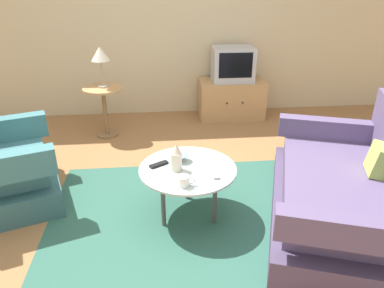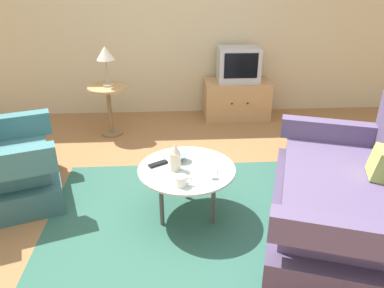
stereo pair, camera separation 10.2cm
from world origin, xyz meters
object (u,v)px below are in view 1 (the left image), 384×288
bowl (182,158)px  tv_remote_silver (216,173)px  television (233,64)px  side_table (104,101)px  tv_stand (231,99)px  table_lamp (100,55)px  tv_remote_dark (159,164)px  vase (176,158)px  armchair (0,171)px  couch (346,194)px  coffee_table (188,172)px  mug (184,181)px

bowl → tv_remote_silver: bearing=-43.5°
television → side_table: bearing=-163.2°
tv_stand → tv_remote_silver: size_ratio=4.92×
bowl → table_lamp: bearing=116.6°
tv_stand → tv_remote_silver: tv_stand is taller
tv_remote_dark → vase: bearing=117.0°
armchair → bowl: bearing=62.2°
couch → vase: couch is taller
table_lamp → coffee_table: bearing=-64.0°
mug → tv_remote_silver: mug is taller
coffee_table → side_table: size_ratio=1.27×
armchair → tv_stand: size_ratio=1.32×
bowl → tv_remote_silver: 0.35m
side_table → bowl: bearing=-62.9°
coffee_table → table_lamp: bearing=116.0°
coffee_table → tv_stand: (0.80, 2.25, -0.16)m
bowl → tv_remote_dark: size_ratio=0.81×
couch → tv_remote_dark: couch is taller
armchair → mug: 1.71m
tv_remote_dark → tv_remote_silver: (0.44, -0.18, -0.00)m
couch → tv_remote_silver: 1.06m
mug → bowl: 0.39m
couch → vase: bearing=99.1°
coffee_table → tv_stand: size_ratio=0.90×
side_table → bowl: 1.83m
tv_stand → vase: vase is taller
tv_remote_dark → armchair: bearing=-43.5°
tv_remote_dark → television: bearing=-146.6°
coffee_table → mug: 0.28m
couch → tv_remote_silver: (-1.04, 0.13, 0.17)m
vase → mug: size_ratio=1.73×
coffee_table → vase: vase is taller
television → vase: 2.46m
coffee_table → couch: bearing=-11.2°
television → tv_remote_dark: bearing=-115.2°
tv_remote_dark → side_table: bearing=-100.5°
coffee_table → tv_remote_silver: bearing=-28.4°
mug → bowl: mug is taller
armchair → tv_remote_dark: bearing=58.7°
armchair → coffee_table: armchair is taller
couch → table_lamp: size_ratio=4.08×
couch → bowl: 1.36m
armchair → table_lamp: 1.75m
armchair → tv_stand: armchair is taller
mug → side_table: bearing=112.2°
armchair → vase: armchair is taller
couch → vase: 1.39m
tv_stand → vase: (-0.90, -2.27, 0.30)m
coffee_table → television: (0.80, 2.26, 0.33)m
table_lamp → armchair: bearing=-118.2°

